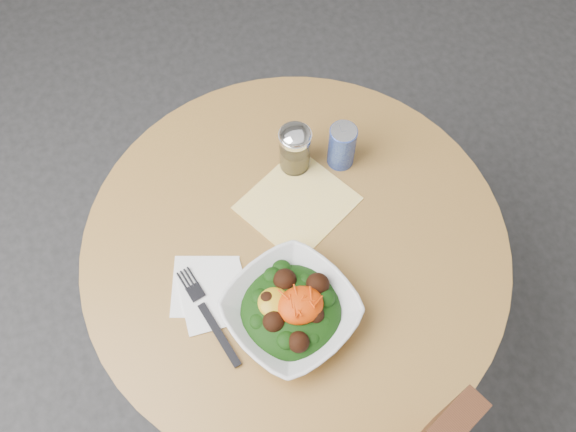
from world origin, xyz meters
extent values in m
plane|color=#2B2B2D|center=(0.00, 0.00, 0.00)|extent=(6.00, 6.00, 0.00)
cylinder|color=black|center=(0.00, 0.00, 0.01)|extent=(0.52, 0.52, 0.03)
cylinder|color=black|center=(0.00, 0.00, 0.35)|extent=(0.10, 0.10, 0.71)
cylinder|color=#AA763D|center=(0.00, 0.00, 0.73)|extent=(0.90, 0.90, 0.04)
cube|color=yellow|center=(0.04, 0.09, 0.75)|extent=(0.28, 0.27, 0.00)
cube|color=white|center=(-0.20, -0.03, 0.75)|extent=(0.17, 0.17, 0.00)
cube|color=white|center=(-0.19, -0.06, 0.75)|extent=(0.14, 0.14, 0.00)
imported|color=silver|center=(-0.06, -0.15, 0.78)|extent=(0.32, 0.32, 0.06)
ellipsoid|color=black|center=(-0.06, -0.15, 0.78)|extent=(0.20, 0.20, 0.07)
ellipsoid|color=gold|center=(-0.09, -0.13, 0.81)|extent=(0.06, 0.06, 0.02)
ellipsoid|color=#F84105|center=(-0.04, -0.15, 0.81)|extent=(0.09, 0.08, 0.04)
cube|color=black|center=(-0.21, -0.14, 0.76)|extent=(0.05, 0.15, 0.00)
cube|color=black|center=(-0.23, -0.02, 0.76)|extent=(0.05, 0.08, 0.00)
cylinder|color=silver|center=(0.06, 0.19, 0.80)|extent=(0.07, 0.07, 0.10)
cylinder|color=#9D8149|center=(0.06, 0.19, 0.78)|extent=(0.06, 0.06, 0.06)
cylinder|color=silver|center=(0.06, 0.19, 0.86)|extent=(0.07, 0.07, 0.01)
ellipsoid|color=silver|center=(0.06, 0.19, 0.87)|extent=(0.07, 0.07, 0.03)
cylinder|color=#0D1A96|center=(0.16, 0.17, 0.81)|extent=(0.06, 0.06, 0.11)
cylinder|color=silver|center=(0.16, 0.17, 0.86)|extent=(0.06, 0.06, 0.00)
cube|color=silver|center=(0.16, 0.17, 0.86)|extent=(0.01, 0.02, 0.00)
camera|label=1|loc=(-0.20, -0.54, 1.97)|focal=40.00mm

